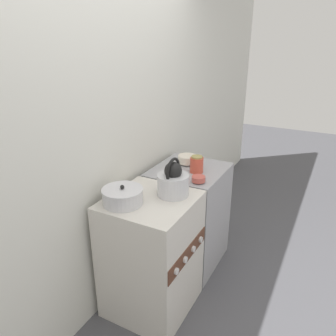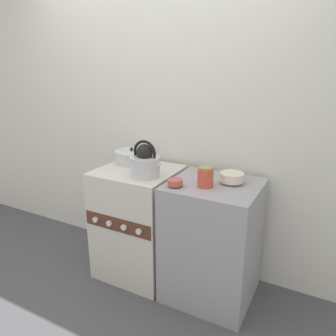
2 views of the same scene
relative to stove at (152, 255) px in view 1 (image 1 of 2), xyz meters
name	(u,v)px [view 1 (image 1 of 2)]	position (x,y,z in m)	size (l,w,h in m)	color
ground_plane	(186,316)	(0.00, -0.29, -0.46)	(12.00, 12.00, 0.00)	#4C4C51
wall_back	(105,145)	(0.00, 0.36, 0.79)	(7.00, 0.06, 2.50)	silver
stove	(152,255)	(0.00, 0.00, 0.00)	(0.61, 0.60, 0.91)	beige
counter	(188,216)	(0.64, 0.00, 0.00)	(0.63, 0.58, 0.91)	#99999E
kettle	(173,181)	(0.14, -0.10, 0.56)	(0.27, 0.22, 0.27)	silver
cooking_pot	(123,196)	(-0.14, 0.13, 0.51)	(0.27, 0.27, 0.13)	silver
enamel_bowl	(187,159)	(0.74, 0.07, 0.50)	(0.17, 0.17, 0.08)	beige
small_ceramic_bowl	(198,179)	(0.42, -0.18, 0.48)	(0.10, 0.10, 0.05)	#B75147
storage_jar	(197,164)	(0.60, -0.08, 0.52)	(0.11, 0.11, 0.14)	#CC4C38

